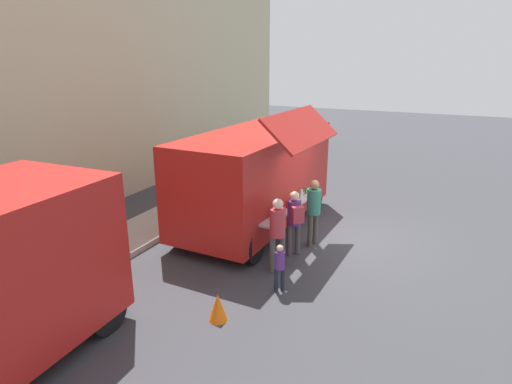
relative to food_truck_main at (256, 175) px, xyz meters
The scene contains 9 objects.
ground_plane 2.97m from the food_truck_main, 87.42° to the right, with size 60.00×60.00×0.00m, color #38383D.
curb_strip 5.00m from the food_truck_main, 146.77° to the left, with size 28.00×1.60×0.15m, color #9E998E.
food_truck_main is the anchor object (origin of this frame).
traffic_cone_orange 5.02m from the food_truck_main, 163.04° to the right, with size 0.36×0.36×0.55m, color orange.
trash_bin 5.00m from the food_truck_main, 28.33° to the left, with size 0.60×0.60×1.01m, color #2B6135.
customer_front_ordering 2.08m from the food_truck_main, 107.64° to the right, with size 0.36×0.36×1.77m.
customer_mid_with_backpack 2.28m from the food_truck_main, 129.60° to the right, with size 0.52×0.50×1.66m.
customer_rear_waiting 2.91m from the food_truck_main, 144.87° to the right, with size 0.36×0.36×1.75m.
child_near_queue 3.87m from the food_truck_main, 147.11° to the right, with size 0.21×0.21×1.05m.
Camera 1 is at (-10.79, -2.52, 4.75)m, focal length 30.15 mm.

